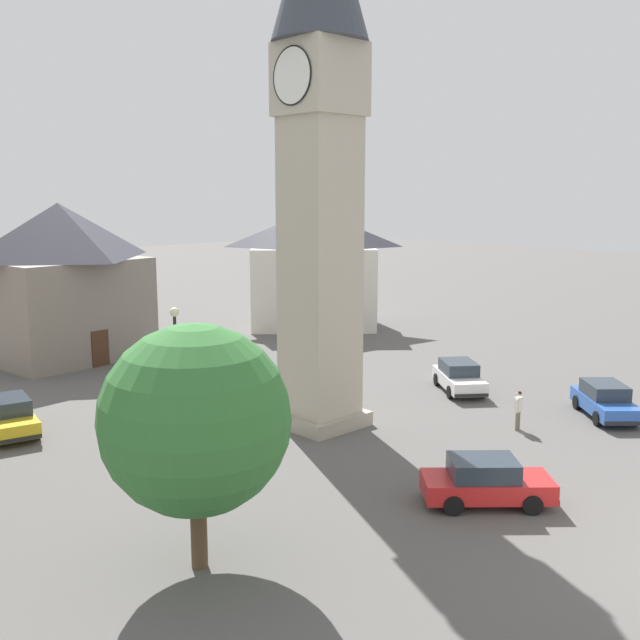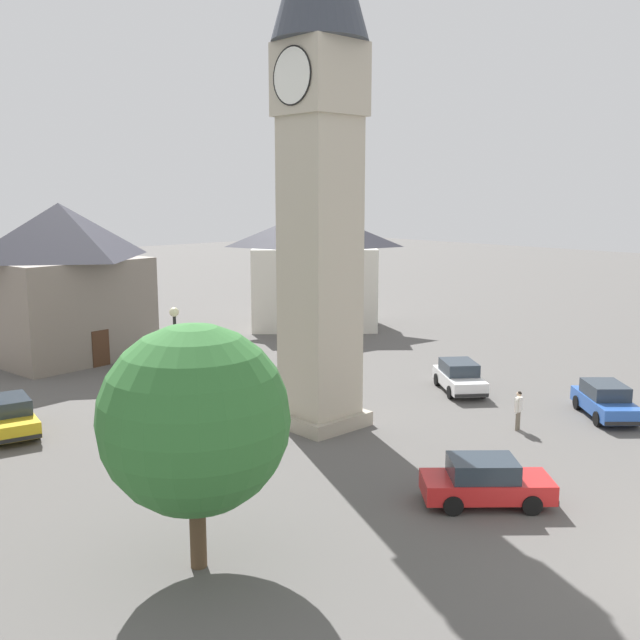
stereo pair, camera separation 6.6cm
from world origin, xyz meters
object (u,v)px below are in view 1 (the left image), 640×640
object	(u,v)px
lamp_post	(176,358)
car_black_far	(486,481)
building_hall_far	(314,268)
tree	(195,419)
pedestrian	(518,407)
car_blue_kerb	(459,377)
building_shop_left	(62,280)
car_silver_kerb	(9,416)
clock_tower	(320,105)
car_red_corner	(201,369)
car_white_side	(605,400)

from	to	relation	value
lamp_post	car_black_far	bearing A→B (deg)	22.97
building_hall_far	tree	bearing A→B (deg)	-47.38
tree	pedestrian	bearing A→B (deg)	91.46
lamp_post	pedestrian	bearing A→B (deg)	57.57
car_blue_kerb	building_hall_far	distance (m)	19.83
car_blue_kerb	lamp_post	distance (m)	15.44
tree	building_shop_left	world-z (taller)	building_shop_left
building_hall_far	car_silver_kerb	bearing A→B (deg)	-69.77
car_black_far	tree	world-z (taller)	tree
pedestrian	car_black_far	bearing A→B (deg)	-65.20
car_black_far	pedestrian	world-z (taller)	pedestrian
clock_tower	car_red_corner	xyz separation A→B (m)	(-9.34, 0.15, -12.58)
car_blue_kerb	pedestrian	distance (m)	6.20
pedestrian	building_hall_far	world-z (taller)	building_hall_far
car_blue_kerb	car_white_side	world-z (taller)	same
clock_tower	pedestrian	world-z (taller)	clock_tower
building_hall_far	lamp_post	size ratio (longest dim) A/B	1.99
clock_tower	car_black_far	bearing A→B (deg)	-9.71
car_red_corner	tree	world-z (taller)	tree
car_black_far	tree	bearing A→B (deg)	-108.15
clock_tower	car_silver_kerb	bearing A→B (deg)	-127.44
car_red_corner	tree	size ratio (longest dim) A/B	0.65
car_blue_kerb	building_hall_far	xyz separation A→B (m)	(-18.27, 6.78, 3.66)
building_shop_left	car_silver_kerb	bearing A→B (deg)	-32.70
car_blue_kerb	car_black_far	bearing A→B (deg)	-50.05
clock_tower	pedestrian	bearing A→B (deg)	42.00
car_silver_kerb	pedestrian	size ratio (longest dim) A/B	2.58
tree	clock_tower	bearing A→B (deg)	122.11
car_silver_kerb	car_red_corner	world-z (taller)	same
car_silver_kerb	car_blue_kerb	bearing A→B (deg)	65.27
car_black_far	car_white_side	bearing A→B (deg)	98.28
tree	building_hall_far	bearing A→B (deg)	132.62
car_red_corner	car_black_far	world-z (taller)	same
building_shop_left	car_black_far	bearing A→B (deg)	1.57
car_blue_kerb	lamp_post	bearing A→B (deg)	-98.33
car_silver_kerb	building_hall_far	bearing A→B (deg)	110.23
car_white_side	car_silver_kerb	bearing A→B (deg)	-127.78
car_white_side	car_black_far	xyz separation A→B (m)	(1.70, -11.68, 0.00)
car_red_corner	building_hall_far	xyz separation A→B (m)	(-8.04, 15.37, 3.66)
building_shop_left	lamp_post	xyz separation A→B (m)	(18.76, -3.80, -1.04)
car_silver_kerb	car_white_side	bearing A→B (deg)	52.22
pedestrian	lamp_post	xyz separation A→B (m)	(-7.54, -11.86, 2.71)
car_red_corner	building_hall_far	size ratio (longest dim) A/B	0.38
tree	car_black_far	bearing A→B (deg)	71.85
car_white_side	pedestrian	distance (m)	4.74
clock_tower	lamp_post	size ratio (longest dim) A/B	4.03
car_blue_kerb	car_red_corner	bearing A→B (deg)	-139.99
car_red_corner	tree	xyz separation A→B (m)	(15.99, -10.74, 3.34)
car_blue_kerb	building_shop_left	xyz separation A→B (m)	(-20.96, -11.19, 3.99)
clock_tower	car_blue_kerb	size ratio (longest dim) A/B	5.28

